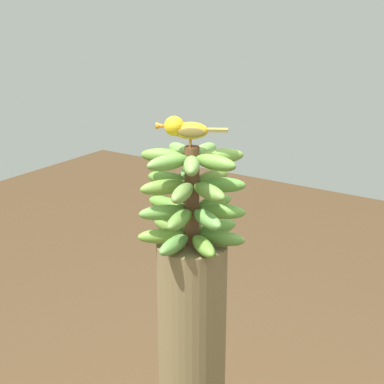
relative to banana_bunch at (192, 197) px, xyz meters
name	(u,v)px	position (x,y,z in m)	size (l,w,h in m)	color
banana_bunch	(192,197)	(0.00, 0.00, 0.00)	(0.31, 0.32, 0.29)	brown
perched_bird	(184,129)	(0.01, -0.02, 0.20)	(0.12, 0.18, 0.08)	#C68933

